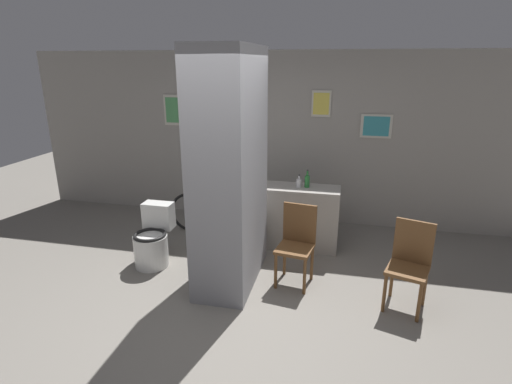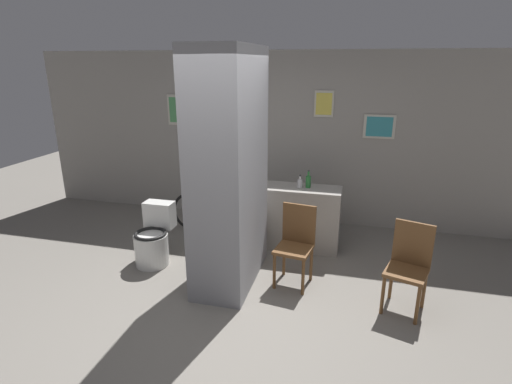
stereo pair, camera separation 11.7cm
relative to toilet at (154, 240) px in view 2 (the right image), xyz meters
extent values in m
plane|color=slate|center=(1.18, -0.74, -0.31)|extent=(14.00, 14.00, 0.00)
cube|color=gray|center=(1.18, 1.89, 0.99)|extent=(8.00, 0.06, 2.60)
cube|color=beige|center=(-0.42, 1.84, 1.39)|extent=(0.36, 0.02, 0.48)
cube|color=#4C9959|center=(-0.42, 1.83, 1.39)|extent=(0.30, 0.01, 0.39)
cube|color=beige|center=(2.68, 1.84, 1.24)|extent=(0.44, 0.02, 0.34)
cube|color=teal|center=(2.68, 1.83, 1.24)|extent=(0.36, 0.01, 0.28)
cube|color=beige|center=(1.88, 1.84, 1.54)|extent=(0.28, 0.02, 0.38)
cube|color=#E0CC4C|center=(1.88, 1.83, 1.54)|extent=(0.23, 0.01, 0.31)
cube|color=gray|center=(1.06, -0.12, 0.99)|extent=(0.58, 1.23, 2.60)
cylinder|color=#593319|center=(0.76, -0.37, 1.24)|extent=(0.03, 0.40, 0.40)
cylinder|color=red|center=(0.74, -0.37, 1.24)|extent=(0.01, 0.07, 0.07)
cube|color=gray|center=(1.64, 0.89, 0.12)|extent=(1.21, 0.44, 0.85)
cylinder|color=silver|center=(0.00, -0.07, -0.10)|extent=(0.42, 0.42, 0.40)
torus|color=black|center=(0.00, -0.07, 0.11)|extent=(0.40, 0.40, 0.04)
cube|color=silver|center=(0.00, 0.20, 0.26)|extent=(0.38, 0.20, 0.33)
cylinder|color=brown|center=(1.60, -0.25, -0.09)|extent=(0.04, 0.04, 0.42)
cylinder|color=brown|center=(1.93, -0.30, -0.09)|extent=(0.04, 0.04, 0.42)
cylinder|color=brown|center=(1.65, 0.08, -0.09)|extent=(0.04, 0.04, 0.42)
cylinder|color=brown|center=(1.98, 0.03, -0.09)|extent=(0.04, 0.04, 0.42)
cube|color=brown|center=(1.79, -0.11, 0.13)|extent=(0.44, 0.44, 0.04)
cube|color=brown|center=(1.82, 0.07, 0.38)|extent=(0.39, 0.09, 0.46)
cylinder|color=brown|center=(2.75, -0.44, -0.09)|extent=(0.04, 0.04, 0.42)
cylinder|color=brown|center=(3.07, -0.55, -0.09)|extent=(0.04, 0.04, 0.42)
cylinder|color=brown|center=(2.85, -0.13, -0.09)|extent=(0.04, 0.04, 0.42)
cylinder|color=brown|center=(3.17, -0.23, -0.09)|extent=(0.04, 0.04, 0.42)
cube|color=brown|center=(2.96, -0.34, 0.13)|extent=(0.48, 0.48, 0.04)
cube|color=brown|center=(3.01, -0.17, 0.38)|extent=(0.38, 0.15, 0.46)
torus|color=black|center=(0.08, 1.03, 0.00)|extent=(0.60, 0.04, 0.60)
torus|color=black|center=(1.14, 1.03, 0.00)|extent=(0.60, 0.04, 0.60)
cylinder|color=#194C8C|center=(0.61, 1.03, 0.15)|extent=(0.97, 0.04, 0.04)
cylinder|color=#194C8C|center=(0.35, 1.03, 0.15)|extent=(0.03, 0.03, 0.31)
cylinder|color=#194C8C|center=(1.09, 1.03, 0.15)|extent=(0.03, 0.03, 0.28)
cube|color=black|center=(0.35, 1.03, 0.33)|extent=(0.16, 0.06, 0.04)
cylinder|color=#262626|center=(1.09, 1.03, 0.29)|extent=(0.03, 0.42, 0.03)
cylinder|color=#267233|center=(1.81, 0.92, 0.62)|extent=(0.07, 0.07, 0.16)
cylinder|color=#267233|center=(1.81, 0.92, 0.73)|extent=(0.03, 0.03, 0.07)
sphere|color=#333333|center=(1.81, 0.92, 0.78)|extent=(0.03, 0.03, 0.03)
cylinder|color=silver|center=(1.70, 0.90, 0.60)|extent=(0.07, 0.07, 0.11)
cylinder|color=silver|center=(1.70, 0.90, 0.68)|extent=(0.03, 0.03, 0.05)
sphere|color=#333333|center=(1.70, 0.90, 0.71)|extent=(0.03, 0.03, 0.03)
camera|label=1|loc=(2.25, -4.15, 2.13)|focal=28.00mm
camera|label=2|loc=(2.37, -4.12, 2.13)|focal=28.00mm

